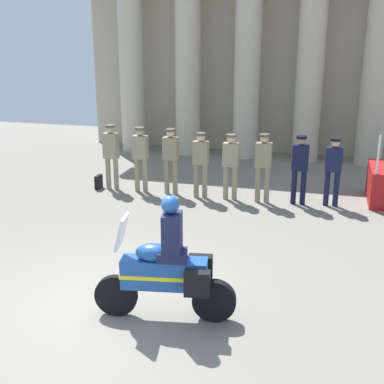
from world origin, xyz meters
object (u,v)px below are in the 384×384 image
Objects in this scene: officer_in_row_0 at (111,152)px; motorcycle_with_rider at (169,269)px; officer_in_row_5 at (263,163)px; officer_in_row_1 at (140,154)px; briefcase_on_ground at (99,182)px; officer_in_row_4 at (231,162)px; officer_in_row_7 at (333,166)px; officer_in_row_2 at (171,156)px; officer_in_row_6 at (300,164)px; officer_in_row_3 at (201,160)px.

officer_in_row_0 is 0.82× the size of motorcycle_with_rider.
officer_in_row_0 is at bearing -0.71° from officer_in_row_5.
officer_in_row_5 is at bearing -105.26° from motorcycle_with_rider.
officer_in_row_1 is 1.45m from briefcase_on_ground.
motorcycle_with_rider is (0.15, -5.67, -0.18)m from officer_in_row_4.
officer_in_row_4 is 1.00× the size of officer_in_row_7.
officer_in_row_5 is 4.73× the size of briefcase_on_ground.
officer_in_row_7 is at bearing 0.93° from briefcase_on_ground.
officer_in_row_6 is (3.21, -0.02, -0.01)m from officer_in_row_2.
briefcase_on_ground is (-1.20, -0.02, -0.82)m from officer_in_row_1.
officer_in_row_5 reaches higher than officer_in_row_4.
motorcycle_with_rider reaches higher than officer_in_row_6.
officer_in_row_0 is 2.43m from officer_in_row_3.
officer_in_row_2 reaches higher than officer_in_row_6.
officer_in_row_7 is (4.79, 0.07, -0.03)m from officer_in_row_1.
officer_in_row_2 reaches higher than briefcase_on_ground.
officer_in_row_0 is 0.92m from briefcase_on_ground.
officer_in_row_3 is at bearing 0.98° from officer_in_row_5.
motorcycle_with_rider reaches higher than officer_in_row_2.
motorcycle_with_rider is (-2.28, -5.80, -0.18)m from officer_in_row_7.
officer_in_row_4 is 3.64m from briefcase_on_ground.
officer_in_row_5 is (0.80, -0.03, 0.03)m from officer_in_row_4.
officer_in_row_4 is at bearing -0.53° from briefcase_on_ground.
officer_in_row_4 is 2.44m from officer_in_row_7.
officer_in_row_0 is 1.04× the size of officer_in_row_7.
officer_in_row_6 reaches higher than officer_in_row_4.
briefcase_on_ground is at bearing -65.67° from motorcycle_with_rider.
officer_in_row_0 reaches higher than officer_in_row_7.
motorcycle_with_rider is at bearing -57.01° from briefcase_on_ground.
officer_in_row_5 is at bearing 6.63° from officer_in_row_7.
officer_in_row_2 is at bearing -177.43° from officer_in_row_1.
officer_in_row_1 reaches higher than officer_in_row_6.
officer_in_row_1 is at bearing -75.01° from motorcycle_with_rider.
officer_in_row_5 is 5.68m from motorcycle_with_rider.
officer_in_row_7 is at bearing -173.53° from officer_in_row_6.
officer_in_row_3 is at bearing 3.57° from officer_in_row_4.
motorcycle_with_rider reaches higher than officer_in_row_1.
officer_in_row_4 is at bearing 2.82° from officer_in_row_6.
officer_in_row_5 reaches higher than officer_in_row_6.
officer_in_row_6 is 0.81× the size of motorcycle_with_rider.
motorcycle_with_rider reaches higher than officer_in_row_0.
officer_in_row_7 is at bearing -173.37° from officer_in_row_5.
motorcycle_with_rider is (-0.65, -5.64, -0.21)m from officer_in_row_5.
officer_in_row_3 is 3.18m from officer_in_row_7.
officer_in_row_2 is 0.81× the size of motorcycle_with_rider.
officer_in_row_5 reaches higher than officer_in_row_7.
officer_in_row_1 is at bearing 179.09° from officer_in_row_0.
officer_in_row_2 is 4.71× the size of briefcase_on_ground.
officer_in_row_0 is 5.61m from officer_in_row_7.
briefcase_on_ground is at bearing 1.17° from officer_in_row_6.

